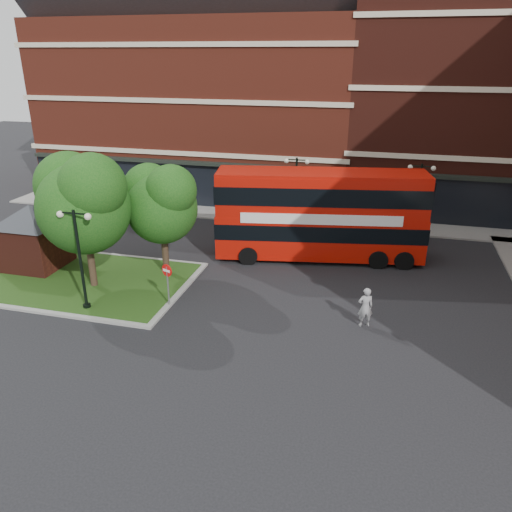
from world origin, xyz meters
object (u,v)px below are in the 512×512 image
(car_silver, at_px, (268,215))
(woman, at_px, (365,307))
(car_white, at_px, (325,220))
(bus, at_px, (320,209))

(car_silver, bearing_deg, woman, -153.72)
(woman, distance_m, car_white, 12.96)
(car_silver, relative_size, car_white, 0.91)
(car_white, bearing_deg, bus, 177.14)
(woman, height_order, car_silver, woman)
(bus, relative_size, woman, 6.51)
(bus, distance_m, car_silver, 7.09)
(bus, height_order, car_white, bus)
(woman, relative_size, car_white, 0.40)
(bus, relative_size, car_silver, 2.86)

